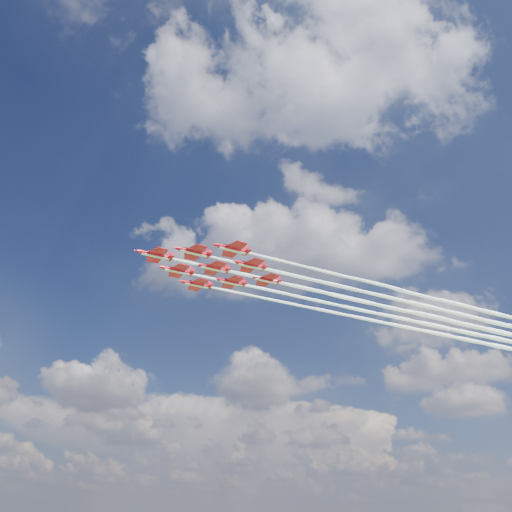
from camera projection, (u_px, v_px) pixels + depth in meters
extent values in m
cylinder|color=red|center=(156.00, 255.00, 139.67)|extent=(7.19, 6.35, 1.16)
cone|color=red|center=(137.00, 251.00, 137.50)|extent=(2.36, 2.25, 1.16)
cone|color=red|center=(172.00, 259.00, 141.71)|extent=(1.89, 1.83, 1.06)
ellipsoid|color=black|center=(148.00, 252.00, 139.02)|extent=(2.30, 2.15, 0.76)
cube|color=red|center=(157.00, 256.00, 139.86)|extent=(8.86, 9.60, 0.15)
cube|color=red|center=(170.00, 258.00, 141.41)|extent=(3.59, 3.86, 0.13)
cube|color=red|center=(171.00, 255.00, 141.94)|extent=(1.38, 1.21, 1.90)
cube|color=silver|center=(155.00, 257.00, 139.43)|extent=(6.65, 5.85, 0.13)
cylinder|color=red|center=(194.00, 252.00, 138.11)|extent=(7.19, 6.35, 1.16)
cone|color=red|center=(176.00, 248.00, 135.94)|extent=(2.36, 2.25, 1.16)
cone|color=red|center=(210.00, 256.00, 140.15)|extent=(1.89, 1.83, 1.06)
ellipsoid|color=black|center=(187.00, 249.00, 137.46)|extent=(2.30, 2.15, 0.76)
cube|color=red|center=(195.00, 253.00, 138.30)|extent=(8.86, 9.60, 0.15)
cube|color=red|center=(208.00, 255.00, 139.85)|extent=(3.59, 3.86, 0.13)
cube|color=red|center=(209.00, 253.00, 140.37)|extent=(1.38, 1.21, 1.90)
cube|color=silver|center=(194.00, 254.00, 137.86)|extent=(6.65, 5.85, 0.13)
cylinder|color=red|center=(177.00, 271.00, 148.48)|extent=(7.19, 6.35, 1.16)
cone|color=red|center=(160.00, 267.00, 146.31)|extent=(2.36, 2.25, 1.16)
cone|color=red|center=(193.00, 274.00, 150.52)|extent=(1.89, 1.83, 1.06)
ellipsoid|color=black|center=(171.00, 268.00, 147.84)|extent=(2.30, 2.15, 0.76)
cube|color=red|center=(179.00, 271.00, 148.68)|extent=(8.86, 9.60, 0.15)
cube|color=red|center=(191.00, 273.00, 150.22)|extent=(3.59, 3.86, 0.13)
cube|color=red|center=(192.00, 271.00, 150.75)|extent=(1.38, 1.21, 1.90)
cube|color=silver|center=(177.00, 272.00, 148.24)|extent=(6.65, 5.85, 0.13)
cylinder|color=red|center=(233.00, 249.00, 136.55)|extent=(7.19, 6.35, 1.16)
cone|color=red|center=(215.00, 245.00, 134.38)|extent=(2.36, 2.25, 1.16)
cone|color=red|center=(249.00, 253.00, 138.59)|extent=(1.89, 1.83, 1.06)
ellipsoid|color=black|center=(226.00, 246.00, 135.90)|extent=(2.30, 2.15, 0.76)
cube|color=red|center=(234.00, 250.00, 136.74)|extent=(8.86, 9.60, 0.15)
cube|color=red|center=(246.00, 252.00, 138.28)|extent=(3.59, 3.86, 0.13)
cube|color=red|center=(247.00, 250.00, 138.81)|extent=(1.38, 1.21, 1.90)
cube|color=silver|center=(233.00, 251.00, 136.30)|extent=(6.65, 5.85, 0.13)
cylinder|color=red|center=(213.00, 268.00, 146.92)|extent=(7.19, 6.35, 1.16)
cone|color=red|center=(197.00, 264.00, 144.75)|extent=(2.36, 2.25, 1.16)
cone|color=red|center=(229.00, 271.00, 148.96)|extent=(1.89, 1.83, 1.06)
ellipsoid|color=black|center=(207.00, 265.00, 146.27)|extent=(2.30, 2.15, 0.76)
cube|color=red|center=(215.00, 268.00, 147.11)|extent=(8.86, 9.60, 0.15)
cube|color=red|center=(227.00, 271.00, 148.66)|extent=(3.59, 3.86, 0.13)
cube|color=red|center=(227.00, 268.00, 149.19)|extent=(1.38, 1.21, 1.90)
cube|color=silver|center=(213.00, 270.00, 146.68)|extent=(6.65, 5.85, 0.13)
cylinder|color=red|center=(197.00, 284.00, 157.29)|extent=(7.19, 6.35, 1.16)
cone|color=red|center=(181.00, 281.00, 155.12)|extent=(2.36, 2.25, 1.16)
cone|color=red|center=(211.00, 287.00, 159.34)|extent=(1.89, 1.83, 1.06)
ellipsoid|color=black|center=(191.00, 282.00, 156.65)|extent=(2.30, 2.15, 0.76)
cube|color=red|center=(198.00, 285.00, 157.49)|extent=(8.86, 9.60, 0.15)
cube|color=red|center=(209.00, 287.00, 159.03)|extent=(3.59, 3.86, 0.13)
cube|color=red|center=(210.00, 284.00, 159.56)|extent=(1.38, 1.21, 1.90)
cube|color=silver|center=(197.00, 286.00, 157.05)|extent=(6.65, 5.85, 0.13)
cylinder|color=red|center=(250.00, 265.00, 145.36)|extent=(7.19, 6.35, 1.16)
cone|color=red|center=(234.00, 261.00, 143.19)|extent=(2.36, 2.25, 1.16)
cone|color=red|center=(265.00, 269.00, 147.40)|extent=(1.89, 1.83, 1.06)
ellipsoid|color=black|center=(244.00, 262.00, 144.71)|extent=(2.30, 2.15, 0.76)
cube|color=red|center=(252.00, 266.00, 145.55)|extent=(8.86, 9.60, 0.15)
cube|color=red|center=(263.00, 268.00, 147.09)|extent=(3.59, 3.86, 0.13)
cube|color=red|center=(264.00, 266.00, 147.62)|extent=(1.38, 1.21, 1.90)
cube|color=silver|center=(250.00, 267.00, 145.11)|extent=(6.65, 5.85, 0.13)
cylinder|color=red|center=(231.00, 282.00, 155.73)|extent=(7.19, 6.35, 1.16)
cone|color=red|center=(216.00, 279.00, 153.56)|extent=(2.36, 2.25, 1.16)
cone|color=red|center=(245.00, 285.00, 157.77)|extent=(1.89, 1.83, 1.06)
ellipsoid|color=black|center=(225.00, 279.00, 155.08)|extent=(2.30, 2.15, 0.76)
cube|color=red|center=(233.00, 283.00, 155.92)|extent=(8.86, 9.60, 0.15)
cube|color=red|center=(243.00, 285.00, 157.47)|extent=(3.59, 3.86, 0.13)
cube|color=red|center=(244.00, 282.00, 158.00)|extent=(1.38, 1.21, 1.90)
cube|color=silver|center=(231.00, 284.00, 155.49)|extent=(6.65, 5.85, 0.13)
cylinder|color=red|center=(266.00, 280.00, 154.17)|extent=(7.19, 6.35, 1.16)
cone|color=red|center=(251.00, 276.00, 152.00)|extent=(2.36, 2.25, 1.16)
cone|color=red|center=(280.00, 283.00, 156.21)|extent=(1.89, 1.83, 1.06)
ellipsoid|color=black|center=(260.00, 277.00, 153.52)|extent=(2.30, 2.15, 0.76)
cube|color=red|center=(267.00, 280.00, 154.36)|extent=(8.86, 9.60, 0.15)
cube|color=red|center=(278.00, 282.00, 155.91)|extent=(3.59, 3.86, 0.13)
cube|color=red|center=(278.00, 280.00, 156.43)|extent=(1.38, 1.21, 1.90)
cube|color=silver|center=(266.00, 281.00, 153.92)|extent=(6.65, 5.85, 0.13)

